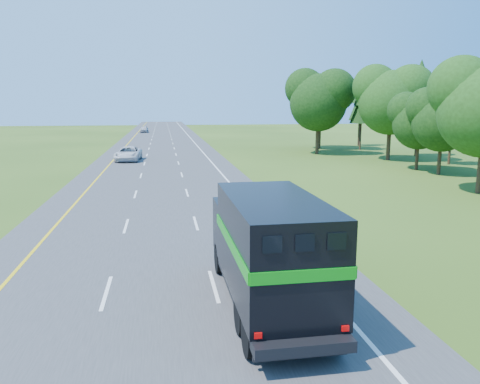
{
  "coord_description": "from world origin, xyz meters",
  "views": [
    {
      "loc": [
        0.22,
        -4.48,
        6.29
      ],
      "look_at": [
        4.39,
        20.88,
        1.51
      ],
      "focal_mm": 35.0,
      "sensor_mm": 36.0,
      "label": 1
    }
  ],
  "objects": [
    {
      "name": "lane_markings",
      "position": [
        0.0,
        50.0,
        0.04
      ],
      "size": [
        11.15,
        260.0,
        0.01
      ],
      "color": "yellow",
      "rests_on": "road"
    },
    {
      "name": "horse_truck",
      "position": [
        3.32,
        9.01,
        1.98
      ],
      "size": [
        2.66,
        8.21,
        3.62
      ],
      "rotation": [
        0.0,
        0.0,
        0.01
      ],
      "color": "black",
      "rests_on": "road"
    },
    {
      "name": "white_suv",
      "position": [
        -3.73,
        50.16,
        0.83
      ],
      "size": [
        3.03,
        5.89,
        1.59
      ],
      "primitive_type": "imported",
      "rotation": [
        0.0,
        0.0,
        -0.07
      ],
      "color": "silver",
      "rests_on": "road"
    },
    {
      "name": "far_car",
      "position": [
        -4.0,
        106.88,
        0.77
      ],
      "size": [
        2.04,
        4.42,
        1.47
      ],
      "primitive_type": "imported",
      "rotation": [
        0.0,
        0.0,
        -0.07
      ],
      "color": "#B7B8BF",
      "rests_on": "road"
    },
    {
      "name": "road",
      "position": [
        0.0,
        50.0,
        0.02
      ],
      "size": [
        15.0,
        260.0,
        0.04
      ],
      "primitive_type": "cube",
      "color": "#38383A",
      "rests_on": "ground"
    }
  ]
}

